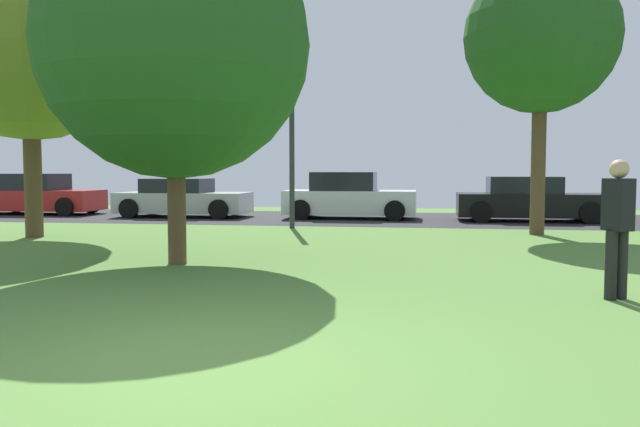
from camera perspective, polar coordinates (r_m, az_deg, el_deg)
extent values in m
plane|color=#547F38|center=(5.42, -10.48, -12.92)|extent=(44.00, 44.00, 0.00)
cube|color=#28282B|center=(21.01, 4.48, -0.44)|extent=(44.00, 6.40, 0.01)
cylinder|color=brown|center=(16.47, -23.95, 3.79)|extent=(0.40, 0.40, 3.28)
sphere|color=olive|center=(16.78, -24.24, 14.48)|extent=(5.02, 5.02, 5.02)
cylinder|color=brown|center=(16.51, 18.64, 4.17)|extent=(0.34, 0.34, 3.43)
sphere|color=#23511E|center=(16.81, 18.87, 14.51)|extent=(3.63, 3.63, 3.63)
cylinder|color=brown|center=(11.00, -12.51, 1.62)|extent=(0.30, 0.30, 2.30)
sphere|color=#23511E|center=(11.18, -12.69, 14.42)|extent=(4.44, 4.44, 4.44)
cylinder|color=black|center=(8.65, 24.99, -4.10)|extent=(0.14, 0.14, 0.83)
cylinder|color=black|center=(8.54, 24.22, -4.18)|extent=(0.14, 0.14, 0.83)
cube|color=black|center=(8.53, 24.74, 0.72)|extent=(0.35, 0.39, 0.63)
sphere|color=tan|center=(8.52, 24.82, 3.58)|extent=(0.23, 0.23, 0.23)
cube|color=#B21E1E|center=(25.10, -23.45, 1.10)|extent=(4.32, 1.78, 0.71)
cube|color=black|center=(25.20, -23.90, 2.56)|extent=(2.07, 1.56, 0.58)
cylinder|color=black|center=(25.10, -19.44, 0.77)|extent=(0.64, 0.22, 0.64)
cylinder|color=black|center=(23.56, -21.52, 0.54)|extent=(0.64, 0.22, 0.64)
cylinder|color=black|center=(26.69, -25.13, 0.80)|extent=(0.64, 0.22, 0.64)
cube|color=#B7B7BC|center=(22.13, -11.89, 0.96)|extent=(4.33, 1.82, 0.67)
cube|color=black|center=(22.19, -12.43, 2.42)|extent=(2.08, 1.60, 0.46)
cylinder|color=black|center=(22.50, -7.44, 0.63)|extent=(0.64, 0.22, 0.64)
cylinder|color=black|center=(20.77, -8.89, 0.36)|extent=(0.64, 0.22, 0.64)
cylinder|color=black|center=(23.56, -14.52, 0.68)|extent=(0.64, 0.22, 0.64)
cylinder|color=black|center=(21.91, -16.44, 0.42)|extent=(0.64, 0.22, 0.64)
cube|color=white|center=(20.98, 2.69, 1.00)|extent=(4.20, 1.83, 0.76)
cube|color=black|center=(20.98, 2.13, 2.85)|extent=(2.02, 1.61, 0.59)
cylinder|color=black|center=(21.79, 6.81, 0.53)|extent=(0.64, 0.22, 0.64)
cylinder|color=black|center=(19.96, 6.58, 0.24)|extent=(0.64, 0.22, 0.64)
cylinder|color=black|center=(22.11, -0.81, 0.61)|extent=(0.64, 0.22, 0.64)
cylinder|color=black|center=(20.31, -1.73, 0.32)|extent=(0.64, 0.22, 0.64)
cube|color=black|center=(20.87, 18.04, 0.72)|extent=(4.41, 1.78, 0.70)
cube|color=black|center=(20.81, 17.47, 2.40)|extent=(2.12, 1.57, 0.52)
cylinder|color=black|center=(22.03, 21.65, 0.33)|extent=(0.64, 0.22, 0.64)
cylinder|color=black|center=(20.30, 22.72, 0.03)|extent=(0.64, 0.22, 0.64)
cylinder|color=black|center=(21.59, 13.61, 0.42)|extent=(0.64, 0.22, 0.64)
cylinder|color=black|center=(19.82, 13.99, 0.12)|extent=(0.64, 0.22, 0.64)
cylinder|color=#2D2D33|center=(17.46, -2.49, 6.09)|extent=(0.14, 0.14, 4.50)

